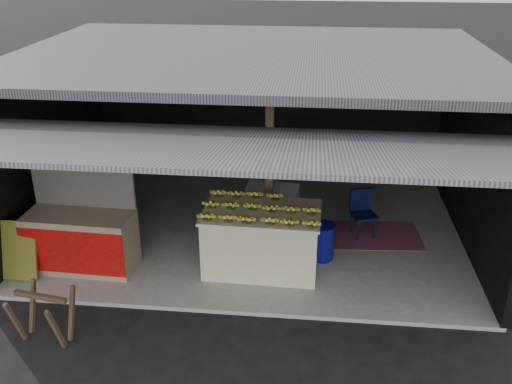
# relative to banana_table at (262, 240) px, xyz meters

# --- Properties ---
(ground) EXTENTS (80.00, 80.00, 0.00)m
(ground) POSITION_rel_banana_table_xyz_m (-0.26, -1.14, -0.53)
(ground) COLOR black
(ground) RESTS_ON ground
(concrete_slab) EXTENTS (7.00, 5.00, 0.06)m
(concrete_slab) POSITION_rel_banana_table_xyz_m (-0.26, 1.36, -0.50)
(concrete_slab) COLOR gray
(concrete_slab) RESTS_ON ground
(shophouse) EXTENTS (7.40, 7.29, 3.02)m
(shophouse) POSITION_rel_banana_table_xyz_m (-0.26, 1.68, 1.57)
(shophouse) COLOR black
(shophouse) RESTS_ON ground
(banana_table) EXTENTS (1.73, 1.09, 0.94)m
(banana_table) POSITION_rel_banana_table_xyz_m (0.00, 0.00, 0.00)
(banana_table) COLOR silver
(banana_table) RESTS_ON concrete_slab
(banana_pile) EXTENTS (1.60, 0.99, 0.19)m
(banana_pile) POSITION_rel_banana_table_xyz_m (-0.00, 0.00, 0.56)
(banana_pile) COLOR gold
(banana_pile) RESTS_ON banana_table
(white_crate) EXTENTS (0.88, 0.64, 0.91)m
(white_crate) POSITION_rel_banana_table_xyz_m (0.07, 0.88, -0.02)
(white_crate) COLOR white
(white_crate) RESTS_ON concrete_slab
(neighbor_stall) EXTENTS (1.58, 0.76, 1.60)m
(neighbor_stall) POSITION_rel_banana_table_xyz_m (-2.65, -0.25, 0.01)
(neighbor_stall) COLOR #998466
(neighbor_stall) RESTS_ON concrete_slab
(green_signboard) EXTENTS (0.58, 0.26, 0.86)m
(green_signboard) POSITION_rel_banana_table_xyz_m (-3.47, -0.62, -0.03)
(green_signboard) COLOR black
(green_signboard) RESTS_ON concrete_slab
(sawhorse) EXTENTS (0.71, 0.69, 0.68)m
(sawhorse) POSITION_rel_banana_table_xyz_m (-2.50, -1.90, -0.10)
(sawhorse) COLOR #4A3625
(sawhorse) RESTS_ON ground
(water_barrel) EXTENTS (0.37, 0.37, 0.54)m
(water_barrel) POSITION_rel_banana_table_xyz_m (0.89, 0.37, -0.20)
(water_barrel) COLOR #0B0E80
(water_barrel) RESTS_ON concrete_slab
(plastic_chair) EXTENTS (0.48, 0.48, 0.79)m
(plastic_chair) POSITION_rel_banana_table_xyz_m (1.54, 1.20, -0.01)
(plastic_chair) COLOR black
(plastic_chair) RESTS_ON concrete_slab
(magenta_rug) EXTENTS (1.57, 1.11, 0.01)m
(magenta_rug) POSITION_rel_banana_table_xyz_m (1.76, 1.18, -0.47)
(magenta_rug) COLOR maroon
(magenta_rug) RESTS_ON concrete_slab
(picture_frames) EXTENTS (1.62, 0.04, 0.46)m
(picture_frames) POSITION_rel_banana_table_xyz_m (-0.42, 3.76, 1.40)
(picture_frames) COLOR black
(picture_frames) RESTS_ON shophouse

